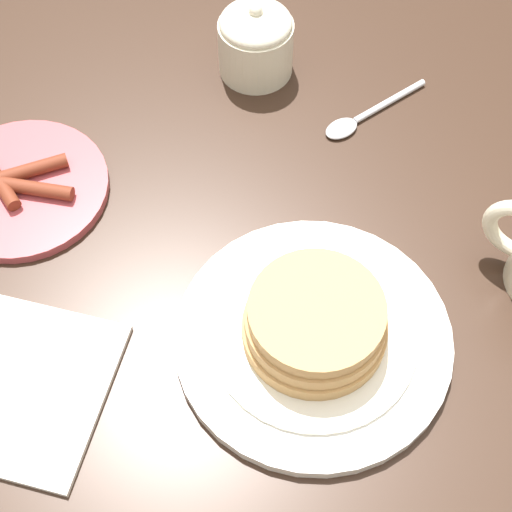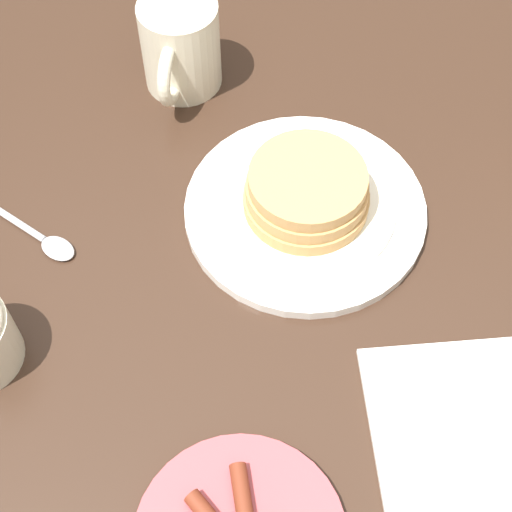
{
  "view_description": "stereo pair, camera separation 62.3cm",
  "coord_description": "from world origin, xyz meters",
  "px_view_note": "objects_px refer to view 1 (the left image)",
  "views": [
    {
      "loc": [
        -0.14,
        0.29,
        1.35
      ],
      "look_at": [
        0.05,
        -0.03,
        0.76
      ],
      "focal_mm": 55.0,
      "sensor_mm": 36.0,
      "label": 1
    },
    {
      "loc": [
        0.43,
        0.04,
        1.37
      ],
      "look_at": [
        0.05,
        -0.03,
        0.76
      ],
      "focal_mm": 55.0,
      "sensor_mm": 36.0,
      "label": 2
    }
  ],
  "objects_px": {
    "pancake_plate": "(312,334)",
    "sugar_bowl": "(256,41)",
    "spoon": "(360,118)",
    "side_plate_bacon": "(22,187)"
  },
  "relations": [
    {
      "from": "spoon",
      "to": "pancake_plate",
      "type": "bearing_deg",
      "value": 107.21
    },
    {
      "from": "pancake_plate",
      "to": "side_plate_bacon",
      "type": "height_order",
      "value": "pancake_plate"
    },
    {
      "from": "pancake_plate",
      "to": "sugar_bowl",
      "type": "height_order",
      "value": "sugar_bowl"
    },
    {
      "from": "side_plate_bacon",
      "to": "spoon",
      "type": "bearing_deg",
      "value": -134.09
    },
    {
      "from": "pancake_plate",
      "to": "sugar_bowl",
      "type": "relative_size",
      "value": 2.75
    },
    {
      "from": "pancake_plate",
      "to": "spoon",
      "type": "distance_m",
      "value": 0.27
    },
    {
      "from": "side_plate_bacon",
      "to": "sugar_bowl",
      "type": "bearing_deg",
      "value": -113.22
    },
    {
      "from": "pancake_plate",
      "to": "spoon",
      "type": "xyz_separation_m",
      "value": [
        0.08,
        -0.26,
        -0.02
      ]
    },
    {
      "from": "pancake_plate",
      "to": "spoon",
      "type": "bearing_deg",
      "value": -72.79
    },
    {
      "from": "spoon",
      "to": "side_plate_bacon",
      "type": "bearing_deg",
      "value": 45.91
    }
  ]
}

